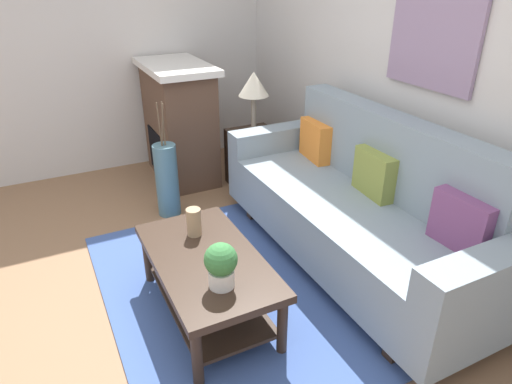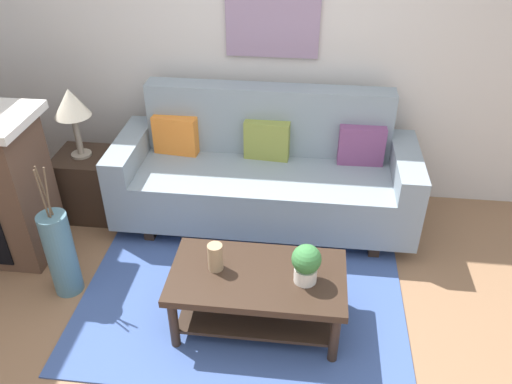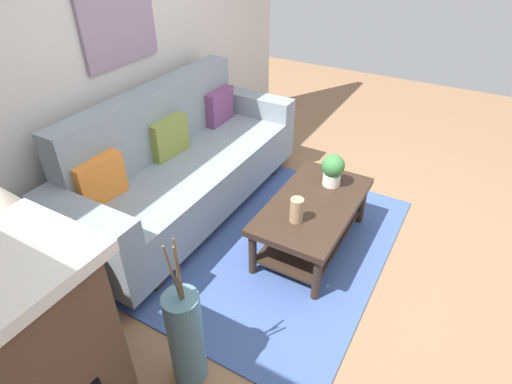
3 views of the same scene
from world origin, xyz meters
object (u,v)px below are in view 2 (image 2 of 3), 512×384
(throw_pillow_orange, at_px, (176,135))
(side_table, at_px, (88,184))
(tabletop_vase, at_px, (215,257))
(table_lamp, at_px, (71,106))
(couch, at_px, (265,174))
(floor_vase, at_px, (61,254))
(throw_pillow_plum, at_px, (361,145))
(coffee_table, at_px, (258,288))
(potted_plant_tabletop, at_px, (306,263))
(throw_pillow_olive, at_px, (267,140))
(framed_painting, at_px, (273,15))

(throw_pillow_orange, xyz_separation_m, side_table, (-0.74, -0.21, -0.40))
(tabletop_vase, relative_size, table_lamp, 0.32)
(couch, relative_size, side_table, 4.23)
(table_lamp, relative_size, floor_vase, 0.88)
(couch, height_order, floor_vase, couch)
(throw_pillow_plum, height_order, floor_vase, throw_pillow_plum)
(couch, height_order, coffee_table, couch)
(table_lamp, height_order, floor_vase, table_lamp)
(throw_pillow_plum, relative_size, potted_plant_tabletop, 1.37)
(throw_pillow_olive, distance_m, potted_plant_tabletop, 1.37)
(coffee_table, distance_m, side_table, 1.90)
(couch, distance_m, tabletop_vase, 1.17)
(throw_pillow_plum, distance_m, table_lamp, 2.27)
(throw_pillow_olive, xyz_separation_m, coffee_table, (0.07, -1.30, -0.37))
(throw_pillow_olive, xyz_separation_m, table_lamp, (-1.49, -0.21, 0.31))
(throw_pillow_orange, relative_size, throw_pillow_plum, 1.00)
(floor_vase, relative_size, framed_painting, 0.89)
(couch, relative_size, table_lamp, 4.16)
(throw_pillow_olive, height_order, side_table, throw_pillow_olive)
(throw_pillow_orange, relative_size, tabletop_vase, 1.96)
(side_table, bearing_deg, framed_painting, 20.35)
(couch, relative_size, framed_painting, 3.26)
(throw_pillow_plum, relative_size, floor_vase, 0.56)
(couch, bearing_deg, floor_vase, -141.96)
(throw_pillow_olive, height_order, throw_pillow_plum, same)
(throw_pillow_orange, distance_m, coffee_table, 1.58)
(tabletop_vase, bearing_deg, throw_pillow_plum, 53.49)
(side_table, height_order, table_lamp, table_lamp)
(throw_pillow_orange, bearing_deg, table_lamp, -164.09)
(throw_pillow_olive, xyz_separation_m, throw_pillow_plum, (0.75, 0.00, 0.00))
(side_table, distance_m, framed_painting, 2.05)
(throw_pillow_plum, bearing_deg, coffee_table, -117.53)
(potted_plant_tabletop, bearing_deg, throw_pillow_olive, 105.49)
(framed_painting, bearing_deg, throw_pillow_olive, -90.00)
(floor_vase, height_order, framed_painting, framed_painting)
(throw_pillow_olive, bearing_deg, throw_pillow_plum, 0.00)
(couch, bearing_deg, throw_pillow_plum, 9.45)
(throw_pillow_olive, relative_size, tabletop_vase, 1.96)
(potted_plant_tabletop, height_order, floor_vase, potted_plant_tabletop)
(throw_pillow_plum, bearing_deg, floor_vase, -150.88)
(table_lamp, bearing_deg, tabletop_vase, -39.51)
(throw_pillow_orange, relative_size, side_table, 0.64)
(coffee_table, bearing_deg, tabletop_vase, 174.86)
(throw_pillow_orange, xyz_separation_m, framed_painting, (0.75, 0.34, 0.89))
(throw_pillow_olive, bearing_deg, framed_painting, 90.00)
(throw_pillow_plum, relative_size, side_table, 0.64)
(tabletop_vase, bearing_deg, floor_vase, 173.03)
(potted_plant_tabletop, distance_m, floor_vase, 1.69)
(potted_plant_tabletop, height_order, side_table, potted_plant_tabletop)
(side_table, relative_size, floor_vase, 0.87)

